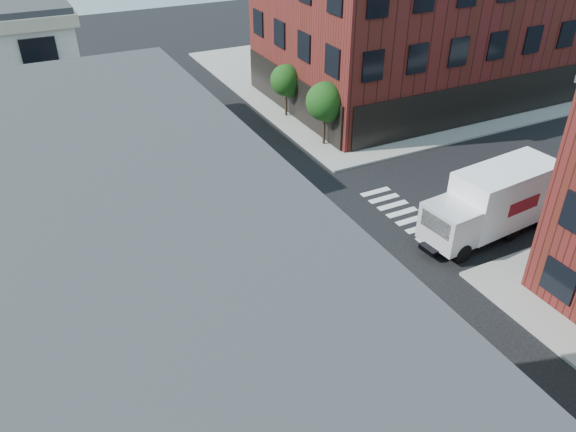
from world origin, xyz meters
The scene contains 8 objects.
ground centered at (0.00, 0.00, 0.00)m, with size 120.00×120.00×0.00m, color black.
sidewalk_ne centered at (21.00, 21.00, 0.07)m, with size 30.00×30.00×0.15m, color gray.
building_ne centered at (20.50, 16.00, 6.00)m, with size 25.00×16.00×12.00m, color #481812.
tree_near centered at (7.56, 9.98, 3.16)m, with size 2.69×2.69×4.49m.
tree_far centered at (7.56, 15.98, 2.87)m, with size 2.43×2.43×4.07m.
signal_pole centered at (-6.72, -6.68, 2.86)m, with size 1.29×1.24×4.60m.
box_truck centered at (9.91, -3.77, 1.95)m, with size 8.46×3.21×3.76m.
traffic_cone centered at (-5.70, -3.22, 0.38)m, with size 0.56×0.56×0.78m.
Camera 1 is at (-11.30, -21.65, 17.09)m, focal length 35.00 mm.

